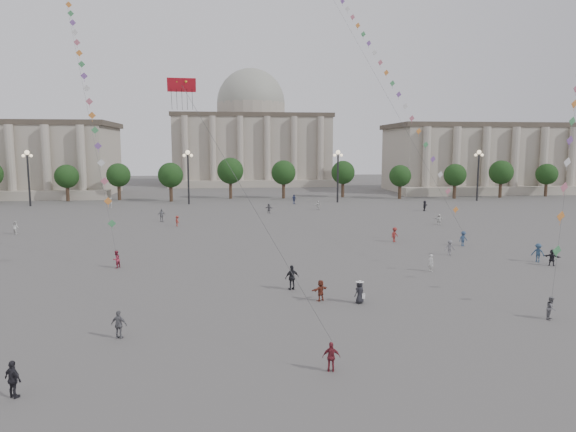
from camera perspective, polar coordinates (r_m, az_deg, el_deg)
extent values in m
plane|color=#4E4B49|center=(35.16, 5.13, -10.69)|extent=(360.00, 360.00, 0.00)
cube|color=#AC9F90|center=(151.69, 26.33, 5.62)|extent=(80.00, 22.00, 16.00)
cube|color=#483F35|center=(151.76, 26.52, 8.87)|extent=(81.60, 22.44, 1.20)
cube|color=#AC9F90|center=(141.24, 29.00, 2.53)|extent=(84.00, 4.00, 2.00)
cube|color=#AC9F90|center=(162.85, -4.08, 7.16)|extent=(46.00, 30.00, 20.00)
cube|color=#483F35|center=(163.13, -4.11, 10.88)|extent=(46.92, 30.60, 1.20)
cube|color=#AC9F90|center=(146.21, -3.77, 3.59)|extent=(48.30, 4.00, 2.00)
cylinder|color=#AC9F90|center=(163.26, -4.12, 11.55)|extent=(21.00, 21.00, 5.00)
sphere|color=gray|center=(163.45, -4.13, 12.42)|extent=(21.00, 21.00, 21.00)
cylinder|color=#38291C|center=(116.53, -24.02, 2.33)|extent=(0.70, 0.70, 3.52)
sphere|color=black|center=(116.30, -24.12, 4.14)|extent=(5.12, 5.12, 5.12)
cylinder|color=#38291C|center=(113.49, -18.23, 2.49)|extent=(0.70, 0.70, 3.52)
sphere|color=black|center=(113.25, -18.31, 4.34)|extent=(5.12, 5.12, 5.12)
cylinder|color=#38291C|center=(111.65, -12.19, 2.62)|extent=(0.70, 0.70, 3.52)
sphere|color=black|center=(111.41, -12.24, 4.50)|extent=(5.12, 5.12, 5.12)
cylinder|color=#38291C|center=(111.09, -6.01, 2.72)|extent=(0.70, 0.70, 3.52)
sphere|color=black|center=(110.85, -6.04, 4.62)|extent=(5.12, 5.12, 5.12)
cylinder|color=#38291C|center=(111.83, 0.16, 2.79)|extent=(0.70, 0.70, 3.52)
sphere|color=black|center=(111.58, 0.16, 4.68)|extent=(5.12, 5.12, 5.12)
cylinder|color=#38291C|center=(113.82, 6.17, 2.83)|extent=(0.70, 0.70, 3.52)
sphere|color=black|center=(113.59, 6.20, 4.68)|extent=(5.12, 5.12, 5.12)
cylinder|color=#38291C|center=(117.03, 11.92, 2.84)|extent=(0.70, 0.70, 3.52)
sphere|color=black|center=(116.79, 11.97, 4.64)|extent=(5.12, 5.12, 5.12)
cylinder|color=#38291C|center=(121.34, 17.32, 2.83)|extent=(0.70, 0.70, 3.52)
sphere|color=black|center=(121.11, 17.39, 4.56)|extent=(5.12, 5.12, 5.12)
cylinder|color=#38291C|center=(126.64, 22.30, 2.79)|extent=(0.70, 0.70, 3.52)
sphere|color=black|center=(126.43, 22.38, 4.45)|extent=(5.12, 5.12, 5.12)
cylinder|color=#38291C|center=(132.82, 26.85, 2.73)|extent=(0.70, 0.70, 3.52)
sphere|color=black|center=(132.61, 26.95, 4.32)|extent=(5.12, 5.12, 5.12)
cylinder|color=#262628|center=(109.74, -26.86, 3.59)|extent=(0.36, 0.36, 10.00)
sphere|color=#FFE5B2|center=(109.58, -27.02, 6.30)|extent=(0.90, 0.90, 0.90)
sphere|color=#FFE5B2|center=(109.84, -27.34, 5.97)|extent=(0.60, 0.60, 0.60)
sphere|color=#FFE5B2|center=(109.35, -26.65, 6.01)|extent=(0.60, 0.60, 0.60)
cylinder|color=#262628|center=(103.21, -11.01, 4.06)|extent=(0.36, 0.36, 10.00)
sphere|color=#FFE5B2|center=(103.04, -11.09, 6.95)|extent=(0.90, 0.90, 0.90)
sphere|color=#FFE5B2|center=(103.10, -11.47, 6.61)|extent=(0.60, 0.60, 0.60)
sphere|color=#FFE5B2|center=(102.99, -10.69, 6.63)|extent=(0.60, 0.60, 0.60)
cylinder|color=#262628|center=(105.17, 5.55, 4.23)|extent=(0.36, 0.36, 10.00)
sphere|color=#FFE5B2|center=(105.00, 5.59, 7.06)|extent=(0.90, 0.90, 0.90)
sphere|color=#FFE5B2|center=(104.86, 5.20, 6.74)|extent=(0.60, 0.60, 0.60)
sphere|color=#FFE5B2|center=(105.15, 5.96, 6.73)|extent=(0.60, 0.60, 0.60)
cylinder|color=#262628|center=(115.19, 20.35, 4.08)|extent=(0.36, 0.36, 10.00)
sphere|color=#FFE5B2|center=(115.03, 20.47, 6.67)|extent=(0.90, 0.90, 0.90)
sphere|color=#FFE5B2|center=(114.73, 20.14, 6.38)|extent=(0.60, 0.60, 0.60)
sphere|color=#FFE5B2|center=(115.36, 20.77, 6.35)|extent=(0.60, 0.60, 0.60)
imported|color=navy|center=(101.98, 0.66, 1.88)|extent=(1.20, 0.89, 1.90)
imported|color=white|center=(74.86, -28.02, -1.13)|extent=(1.06, 1.03, 1.71)
imported|color=black|center=(54.42, 27.28, -4.12)|extent=(1.41, 1.29, 1.57)
imported|color=silver|center=(92.61, 3.33, 1.21)|extent=(1.51, 1.30, 1.64)
imported|color=slate|center=(55.63, 17.53, -3.37)|extent=(1.12, 0.76, 1.60)
imported|color=silver|center=(77.30, 16.42, -0.37)|extent=(1.44, 0.47, 1.55)
imported|color=maroon|center=(61.85, 11.76, -2.04)|extent=(1.29, 1.18, 1.74)
imported|color=black|center=(93.72, 14.95, 1.11)|extent=(1.53, 1.64, 1.84)
imported|color=#B4B5B0|center=(100.49, -19.05, 1.39)|extent=(0.49, 0.72, 1.91)
imported|color=slate|center=(87.42, -2.13, 0.85)|extent=(1.54, 1.27, 1.65)
imported|color=silver|center=(47.97, 15.60, -5.03)|extent=(0.57, 0.67, 1.56)
imported|color=navy|center=(55.48, 26.03, -3.69)|extent=(1.34, 1.30, 1.84)
imported|color=slate|center=(79.62, -13.88, 0.08)|extent=(1.23, 0.89, 1.94)
imported|color=#9F352B|center=(74.31, -12.20, -0.55)|extent=(0.98, 1.14, 1.53)
imported|color=maroon|center=(26.34, 4.84, -15.33)|extent=(0.93, 0.49, 1.51)
imported|color=#232228|center=(26.67, -28.23, -15.70)|extent=(1.07, 0.90, 1.72)
imported|color=maroon|center=(37.58, 3.64, -8.25)|extent=(1.45, 1.15, 1.54)
imported|color=slate|center=(31.93, -18.26, -11.39)|extent=(1.05, 0.70, 1.66)
imported|color=black|center=(40.29, 0.45, -6.85)|extent=(1.23, 0.81, 1.95)
imported|color=#96293E|center=(50.06, -18.54, -4.58)|extent=(0.91, 0.99, 1.63)
imported|color=navy|center=(61.31, 18.90, -2.39)|extent=(1.24, 0.93, 1.70)
imported|color=slate|center=(37.66, 27.20, -9.09)|extent=(0.92, 0.91, 1.50)
imported|color=black|center=(37.27, 7.96, -8.35)|extent=(0.97, 0.89, 1.66)
cone|color=white|center=(37.06, 7.98, -7.17)|extent=(0.52, 0.52, 0.14)
cylinder|color=white|center=(37.08, 7.98, -7.26)|extent=(0.60, 0.60, 0.02)
cube|color=white|center=(37.27, 8.39, -8.80)|extent=(0.22, 0.10, 0.35)
cube|color=red|center=(41.91, -11.75, 14.07)|extent=(2.23, 0.69, 1.02)
cube|color=#198A2A|center=(41.93, -12.25, 14.40)|extent=(0.36, 0.22, 0.34)
cube|color=#2152B4|center=(41.87, -11.27, 14.44)|extent=(0.36, 0.22, 0.34)
sphere|color=gold|center=(41.89, -12.26, 14.41)|extent=(0.20, 0.20, 0.20)
sphere|color=gold|center=(41.83, -11.27, 14.44)|extent=(0.20, 0.20, 0.20)
cylinder|color=#3F3F3F|center=(32.71, -5.39, 3.56)|extent=(0.02, 0.02, 24.25)
cylinder|color=#3F3F3F|center=(67.49, -22.20, 15.18)|extent=(0.02, 0.02, 52.48)
cube|color=#45965A|center=(50.92, -18.99, -0.79)|extent=(0.76, 0.25, 0.76)
cube|color=orange|center=(52.09, -19.36, 1.58)|extent=(0.76, 0.25, 0.76)
cube|color=#C4687C|center=(53.37, -19.71, 3.67)|extent=(0.76, 0.25, 0.76)
cube|color=silver|center=(54.71, -20.04, 5.57)|extent=(0.76, 0.25, 0.76)
cube|color=#8052A4|center=(56.12, -20.36, 7.31)|extent=(0.76, 0.25, 0.76)
cube|color=#45965A|center=(57.57, -20.66, 8.92)|extent=(0.76, 0.25, 0.76)
cube|color=orange|center=(59.06, -20.94, 10.40)|extent=(0.76, 0.25, 0.76)
cube|color=#C4687C|center=(60.59, -21.21, 11.78)|extent=(0.76, 0.25, 0.76)
cube|color=silver|center=(62.16, -21.47, 13.07)|extent=(0.76, 0.25, 0.76)
cube|color=#8052A4|center=(63.75, -21.72, 14.26)|extent=(0.76, 0.25, 0.76)
cube|color=#45965A|center=(65.36, -21.96, 15.38)|extent=(0.76, 0.25, 0.76)
cube|color=orange|center=(67.00, -22.18, 16.43)|extent=(0.76, 0.25, 0.76)
cube|color=#C4687C|center=(68.65, -22.40, 17.41)|extent=(0.76, 0.25, 0.76)
cube|color=silver|center=(70.32, -22.61, 18.33)|extent=(0.76, 0.25, 0.76)
cube|color=#8052A4|center=(72.01, -22.81, 19.20)|extent=(0.76, 0.25, 0.76)
cube|color=#45965A|center=(73.71, -23.00, 20.01)|extent=(0.76, 0.25, 0.76)
cube|color=orange|center=(75.42, -23.19, 20.78)|extent=(0.76, 0.25, 0.76)
cylinder|color=#3F3F3F|center=(75.84, 8.33, 17.52)|extent=(0.02, 0.02, 59.58)
cube|color=orange|center=(61.72, 18.14, 0.68)|extent=(0.76, 0.25, 0.76)
cube|color=#C4687C|center=(62.40, 17.35, 2.65)|extent=(0.76, 0.25, 0.76)
cube|color=silver|center=(63.17, 16.57, 4.44)|extent=(0.76, 0.25, 0.76)
cube|color=#8052A4|center=(64.01, 15.81, 6.10)|extent=(0.76, 0.25, 0.76)
cube|color=#45965A|center=(64.92, 15.06, 7.66)|extent=(0.76, 0.25, 0.76)
cube|color=orange|center=(65.88, 14.32, 9.12)|extent=(0.76, 0.25, 0.76)
cube|color=#C4687C|center=(66.89, 13.60, 10.51)|extent=(0.76, 0.25, 0.76)
cube|color=silver|center=(67.94, 12.90, 11.82)|extent=(0.76, 0.25, 0.76)
cube|color=#8052A4|center=(69.04, 12.21, 13.07)|extent=(0.76, 0.25, 0.76)
cube|color=#45965A|center=(70.17, 11.53, 14.25)|extent=(0.76, 0.25, 0.76)
cube|color=orange|center=(71.34, 10.87, 15.38)|extent=(0.76, 0.25, 0.76)
cube|color=#C4687C|center=(72.54, 10.22, 16.45)|extent=(0.76, 0.25, 0.76)
cube|color=silver|center=(73.77, 9.59, 17.47)|extent=(0.76, 0.25, 0.76)
cube|color=#8052A4|center=(75.03, 8.97, 18.44)|extent=(0.76, 0.25, 0.76)
cube|color=#45965A|center=(76.31, 8.36, 19.36)|extent=(0.76, 0.25, 0.76)
cube|color=orange|center=(77.62, 7.77, 20.24)|extent=(0.76, 0.25, 0.76)
cube|color=#C4687C|center=(78.95, 7.19, 21.09)|extent=(0.76, 0.25, 0.76)
cube|color=silver|center=(80.30, 6.63, 21.89)|extent=(0.76, 0.25, 0.76)
cube|color=#8052A4|center=(81.67, 6.07, 22.65)|extent=(0.76, 0.25, 0.76)
cube|color=#45965A|center=(39.42, 27.71, -3.42)|extent=(0.76, 0.25, 0.76)
cube|color=orange|center=(41.66, 28.05, -0.01)|extent=(0.76, 0.25, 0.76)
cube|color=#C4687C|center=(44.05, 28.35, 2.84)|extent=(0.76, 0.25, 0.76)
cube|color=silver|center=(46.53, 28.61, 5.27)|extent=(0.76, 0.25, 0.76)
cube|color=#8052A4|center=(49.10, 28.84, 7.37)|extent=(0.76, 0.25, 0.76)
cube|color=#45965A|center=(51.71, 29.04, 9.21)|extent=(0.76, 0.25, 0.76)
cube|color=orange|center=(54.38, 29.23, 10.82)|extent=(0.76, 0.25, 0.76)
cube|color=#C4687C|center=(57.08, 29.39, 12.25)|extent=(0.76, 0.25, 0.76)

